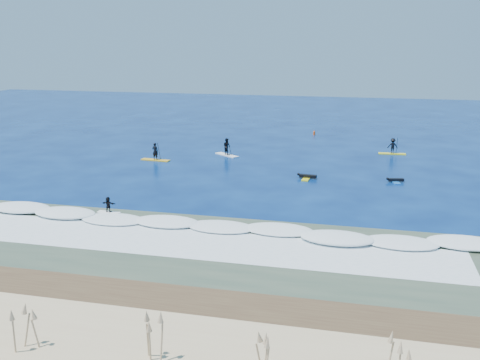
% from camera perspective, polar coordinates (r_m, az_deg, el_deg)
% --- Properties ---
extents(ground, '(160.00, 160.00, 0.00)m').
position_cam_1_polar(ground, '(46.59, -0.11, -1.03)').
color(ground, '#031747').
rests_on(ground, ground).
extents(wet_sand_strip, '(90.00, 5.00, 0.08)m').
position_cam_1_polar(wet_sand_strip, '(27.50, -10.62, -13.02)').
color(wet_sand_strip, '#432D1F').
rests_on(wet_sand_strip, ground).
extents(shallow_water, '(90.00, 13.00, 0.01)m').
position_cam_1_polar(shallow_water, '(33.83, -5.55, -7.34)').
color(shallow_water, '#334535').
rests_on(shallow_water, ground).
extents(breaking_wave, '(40.00, 6.00, 0.30)m').
position_cam_1_polar(breaking_wave, '(37.39, -3.61, -5.11)').
color(breaking_wave, white).
rests_on(breaking_wave, ground).
extents(whitewater, '(34.00, 5.00, 0.02)m').
position_cam_1_polar(whitewater, '(34.71, -5.03, -6.75)').
color(whitewater, silver).
rests_on(whitewater, ground).
extents(dune_grass, '(40.00, 4.00, 1.70)m').
position_cam_1_polar(dune_grass, '(22.34, -16.64, -14.99)').
color(dune_grass, tan).
rests_on(dune_grass, dune).
extents(sup_paddler_left, '(3.27, 1.12, 2.25)m').
position_cam_1_polar(sup_paddler_left, '(58.38, -9.02, 2.75)').
color(sup_paddler_left, gold).
rests_on(sup_paddler_left, ground).
extents(sup_paddler_center, '(3.10, 2.60, 2.28)m').
position_cam_1_polar(sup_paddler_center, '(60.17, -1.42, 3.43)').
color(sup_paddler_center, white).
rests_on(sup_paddler_center, ground).
extents(sup_paddler_right, '(3.06, 0.89, 2.12)m').
position_cam_1_polar(sup_paddler_right, '(63.27, 15.96, 3.40)').
color(sup_paddler_right, yellow).
rests_on(sup_paddler_right, ground).
extents(prone_paddler_near, '(1.87, 2.38, 0.49)m').
position_cam_1_polar(prone_paddler_near, '(50.67, 7.16, 0.35)').
color(prone_paddler_near, yellow).
rests_on(prone_paddler_near, ground).
extents(prone_paddler_far, '(1.63, 2.12, 0.43)m').
position_cam_1_polar(prone_paddler_far, '(51.05, 16.21, -0.05)').
color(prone_paddler_far, blue).
rests_on(prone_paddler_far, ground).
extents(wave_surfer, '(1.77, 0.58, 1.26)m').
position_cam_1_polar(wave_surfer, '(40.92, -13.87, -2.67)').
color(wave_surfer, white).
rests_on(wave_surfer, breaking_wave).
extents(marker_buoy, '(0.29, 0.29, 0.70)m').
position_cam_1_polar(marker_buoy, '(73.90, 7.92, 5.00)').
color(marker_buoy, '#EA4F14').
rests_on(marker_buoy, ground).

